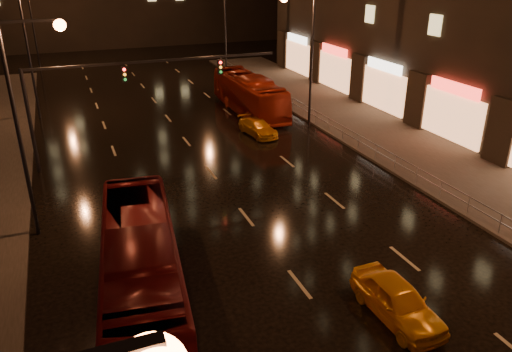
{
  "coord_description": "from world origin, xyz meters",
  "views": [
    {
      "loc": [
        -7.58,
        -10.55,
        11.77
      ],
      "look_at": [
        0.22,
        9.23,
        2.5
      ],
      "focal_mm": 35.0,
      "sensor_mm": 36.0,
      "label": 1
    }
  ],
  "objects_px": {
    "taxi_near": "(397,300)",
    "taxi_far": "(258,127)",
    "bus_red": "(141,266)",
    "bus_curb": "(249,94)"
  },
  "relations": [
    {
      "from": "taxi_near",
      "to": "taxi_far",
      "type": "bearing_deg",
      "value": 81.01
    },
    {
      "from": "bus_red",
      "to": "taxi_far",
      "type": "xyz_separation_m",
      "value": [
        11.07,
        16.37,
        -0.98
      ]
    },
    {
      "from": "bus_red",
      "to": "taxi_far",
      "type": "distance_m",
      "value": 19.79
    },
    {
      "from": "bus_red",
      "to": "taxi_far",
      "type": "relative_size",
      "value": 2.86
    },
    {
      "from": "bus_curb",
      "to": "taxi_far",
      "type": "bearing_deg",
      "value": -105.03
    },
    {
      "from": "taxi_far",
      "to": "bus_red",
      "type": "bearing_deg",
      "value": -132.05
    },
    {
      "from": "bus_curb",
      "to": "taxi_far",
      "type": "height_order",
      "value": "bus_curb"
    },
    {
      "from": "taxi_near",
      "to": "bus_curb",
      "type": "bearing_deg",
      "value": 79.54
    },
    {
      "from": "bus_red",
      "to": "taxi_near",
      "type": "height_order",
      "value": "bus_red"
    },
    {
      "from": "bus_curb",
      "to": "bus_red",
      "type": "bearing_deg",
      "value": -120.09
    }
  ]
}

